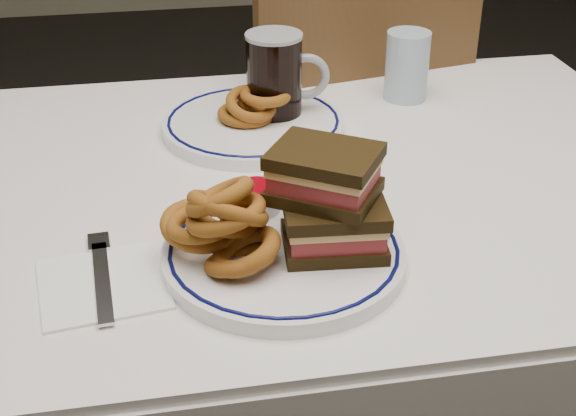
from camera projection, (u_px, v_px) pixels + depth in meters
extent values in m
cube|color=white|center=(286.00, 186.00, 1.18)|extent=(1.26, 0.86, 0.03)
cylinder|color=#422A15|center=(502.00, 244.00, 1.75)|extent=(0.06, 0.06, 0.71)
cube|color=white|center=(248.00, 122.00, 1.59)|extent=(1.26, 0.01, 0.17)
cube|color=#422A15|center=(323.00, 162.00, 1.84)|extent=(0.53, 0.53, 0.04)
cylinder|color=#422A15|center=(358.00, 200.00, 2.19)|extent=(0.04, 0.04, 0.44)
cylinder|color=#422A15|center=(431.00, 277.00, 1.87)|extent=(0.04, 0.04, 0.44)
cylinder|color=#422A15|center=(222.00, 227.00, 2.06)|extent=(0.04, 0.04, 0.44)
cylinder|color=#422A15|center=(274.00, 314.00, 1.75)|extent=(0.04, 0.04, 0.44)
cube|color=#422A15|center=(369.00, 82.00, 1.54)|extent=(0.45, 0.12, 0.50)
cylinder|color=white|center=(284.00, 255.00, 0.98)|extent=(0.30, 0.30, 0.02)
torus|color=#090C47|center=(284.00, 249.00, 0.97)|extent=(0.28, 0.28, 0.01)
cube|color=black|center=(334.00, 242.00, 0.97)|extent=(0.13, 0.11, 0.02)
cube|color=maroon|center=(334.00, 229.00, 0.96)|extent=(0.12, 0.10, 0.02)
cube|color=#E7B567|center=(334.00, 218.00, 0.95)|extent=(0.12, 0.10, 0.01)
cube|color=black|center=(335.00, 209.00, 0.95)|extent=(0.13, 0.11, 0.02)
cube|color=black|center=(324.00, 191.00, 0.95)|extent=(0.15, 0.15, 0.02)
cube|color=maroon|center=(324.00, 178.00, 0.94)|extent=(0.14, 0.13, 0.02)
cube|color=#E7B567|center=(325.00, 166.00, 0.93)|extent=(0.15, 0.14, 0.01)
cube|color=black|center=(325.00, 156.00, 0.93)|extent=(0.15, 0.15, 0.02)
torus|color=brown|center=(241.00, 260.00, 0.93)|extent=(0.09, 0.09, 0.06)
torus|color=brown|center=(246.00, 251.00, 0.93)|extent=(0.09, 0.09, 0.06)
torus|color=brown|center=(200.00, 225.00, 0.96)|extent=(0.10, 0.10, 0.04)
torus|color=brown|center=(202.00, 223.00, 0.95)|extent=(0.09, 0.09, 0.03)
torus|color=brown|center=(226.00, 217.00, 0.94)|extent=(0.08, 0.08, 0.04)
torus|color=brown|center=(226.00, 214.00, 0.92)|extent=(0.10, 0.10, 0.06)
torus|color=brown|center=(228.00, 208.00, 0.92)|extent=(0.11, 0.10, 0.09)
torus|color=brown|center=(220.00, 197.00, 0.92)|extent=(0.10, 0.09, 0.08)
cylinder|color=white|center=(257.00, 198.00, 1.05)|extent=(0.06, 0.06, 0.04)
cylinder|color=maroon|center=(257.00, 190.00, 1.04)|extent=(0.05, 0.05, 0.01)
cylinder|color=black|center=(274.00, 81.00, 1.30)|extent=(0.09, 0.09, 0.15)
cylinder|color=#9599A3|center=(274.00, 36.00, 1.27)|extent=(0.09, 0.09, 0.01)
torus|color=#9599A3|center=(306.00, 77.00, 1.31)|extent=(0.08, 0.02, 0.08)
cylinder|color=#A1BBD0|center=(407.00, 66.00, 1.41)|extent=(0.08, 0.08, 0.12)
cylinder|color=white|center=(253.00, 125.00, 1.31)|extent=(0.30, 0.30, 0.02)
torus|color=#090C47|center=(253.00, 120.00, 1.31)|extent=(0.28, 0.28, 0.01)
torus|color=brown|center=(246.00, 114.00, 1.30)|extent=(0.09, 0.09, 0.02)
torus|color=brown|center=(263.00, 102.00, 1.32)|extent=(0.09, 0.09, 0.03)
torus|color=brown|center=(252.00, 104.00, 1.28)|extent=(0.09, 0.09, 0.06)
torus|color=brown|center=(265.00, 95.00, 1.29)|extent=(0.08, 0.08, 0.02)
cube|color=white|center=(103.00, 284.00, 0.94)|extent=(0.16, 0.16, 0.00)
cube|color=#BCBCC1|center=(102.00, 281.00, 0.94)|extent=(0.03, 0.17, 0.00)
cube|color=#BCBCC1|center=(99.00, 242.00, 1.01)|extent=(0.03, 0.04, 0.00)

